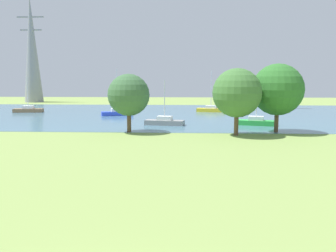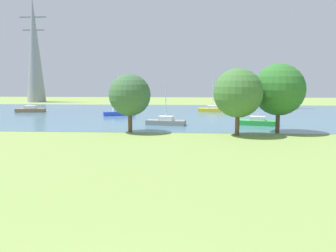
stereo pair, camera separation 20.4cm
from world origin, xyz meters
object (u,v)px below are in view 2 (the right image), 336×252
(sailboat_brown, at_px, (30,110))
(tree_west_far, at_px, (279,90))
(sailboat_gray, at_px, (166,122))
(tree_east_far, at_px, (130,95))
(sailboat_green, at_px, (257,122))
(sailboat_yellow, at_px, (213,109))
(tree_east_near, at_px, (238,93))
(sailboat_blue, at_px, (119,112))
(electricity_pylon, at_px, (34,49))

(sailboat_brown, height_order, tree_west_far, tree_west_far)
(sailboat_gray, distance_m, tree_east_far, 7.77)
(sailboat_green, height_order, tree_east_far, tree_east_far)
(tree_east_far, bearing_deg, sailboat_green, 23.86)
(tree_east_far, distance_m, tree_west_far, 15.64)
(tree_west_far, bearing_deg, sailboat_brown, 149.98)
(tree_west_far, bearing_deg, sailboat_yellow, 102.97)
(sailboat_green, xyz_separation_m, tree_east_far, (-14.58, -6.45, 3.51))
(tree_east_near, bearing_deg, sailboat_gray, 135.40)
(sailboat_gray, height_order, tree_east_far, tree_east_far)
(sailboat_blue, height_order, electricity_pylon, electricity_pylon)
(sailboat_blue, xyz_separation_m, tree_east_near, (15.71, -18.75, 3.79))
(sailboat_yellow, distance_m, tree_east_far, 26.26)
(tree_east_far, bearing_deg, tree_east_near, -7.88)
(sailboat_brown, relative_size, electricity_pylon, 0.23)
(sailboat_green, xyz_separation_m, sailboat_blue, (-19.20, 10.76, 0.02))
(sailboat_yellow, xyz_separation_m, tree_east_near, (0.82, -25.45, 3.79))
(tree_east_far, height_order, electricity_pylon, electricity_pylon)
(sailboat_yellow, height_order, tree_east_far, sailboat_yellow)
(sailboat_green, xyz_separation_m, sailboat_gray, (-11.17, -0.41, -0.00))
(sailboat_blue, distance_m, electricity_pylon, 42.41)
(tree_east_near, xyz_separation_m, electricity_pylon, (-42.08, 49.67, 8.34))
(tree_east_far, bearing_deg, sailboat_yellow, 66.76)
(tree_east_far, bearing_deg, sailboat_gray, 60.60)
(sailboat_gray, height_order, electricity_pylon, electricity_pylon)
(sailboat_yellow, bearing_deg, tree_east_near, -88.16)
(tree_west_far, height_order, electricity_pylon, electricity_pylon)
(sailboat_blue, xyz_separation_m, sailboat_brown, (-16.05, 4.47, -0.02))
(sailboat_yellow, bearing_deg, electricity_pylon, 149.58)
(sailboat_brown, height_order, tree_east_near, tree_east_near)
(sailboat_gray, distance_m, tree_west_far, 13.93)
(sailboat_brown, bearing_deg, tree_east_far, -46.37)
(sailboat_yellow, bearing_deg, sailboat_brown, -175.88)
(electricity_pylon, bearing_deg, tree_west_far, -45.50)
(sailboat_blue, distance_m, tree_west_far, 26.42)
(sailboat_gray, height_order, tree_east_near, tree_east_near)
(sailboat_green, height_order, tree_west_far, tree_west_far)
(sailboat_green, height_order, tree_east_near, tree_east_near)
(tree_east_near, bearing_deg, electricity_pylon, 130.27)
(sailboat_green, height_order, sailboat_yellow, sailboat_yellow)
(sailboat_green, height_order, sailboat_blue, sailboat_blue)
(sailboat_yellow, distance_m, electricity_pylon, 49.36)
(tree_east_far, bearing_deg, sailboat_brown, 133.63)
(sailboat_yellow, bearing_deg, sailboat_blue, -155.77)
(sailboat_brown, relative_size, tree_east_far, 0.95)
(electricity_pylon, bearing_deg, tree_east_near, -49.73)
(sailboat_yellow, bearing_deg, tree_west_far, -77.03)
(tree_west_far, bearing_deg, sailboat_blue, 140.80)
(electricity_pylon, bearing_deg, sailboat_yellow, -30.42)
(tree_east_near, bearing_deg, tree_east_far, 172.12)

